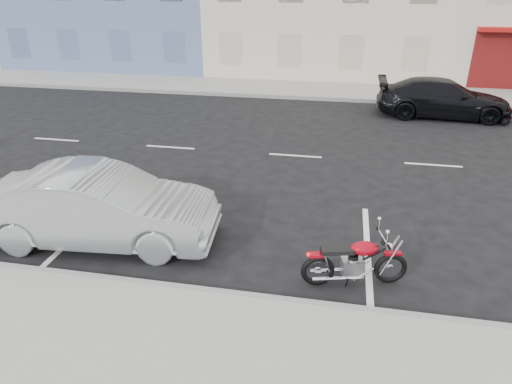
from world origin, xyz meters
The scene contains 8 objects.
ground centered at (0.00, 0.00, 0.00)m, with size 120.00×120.00×0.00m, color black.
sidewalk_near centered at (-5.00, -8.70, 0.07)m, with size 80.00×3.40×0.15m, color gray.
sidewalk_far centered at (-5.00, 8.70, 0.07)m, with size 80.00×3.40×0.15m, color gray.
curb_near centered at (-5.00, -7.00, 0.08)m, with size 80.00×0.12×0.16m, color gray.
curb_far centered at (-5.00, 7.00, 0.08)m, with size 80.00×0.12×0.16m, color gray.
motorcycle centered at (0.36, -5.99, 0.43)m, with size 1.85×0.75×0.94m.
sedan_silver centered at (-5.32, -5.63, 0.77)m, with size 1.63×4.66×1.54m, color #9EA2A6.
car_far centered at (3.04, 5.34, 0.72)m, with size 2.01×4.94×1.43m, color black.
Camera 1 is at (-0.73, -12.97, 4.92)m, focal length 32.00 mm.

